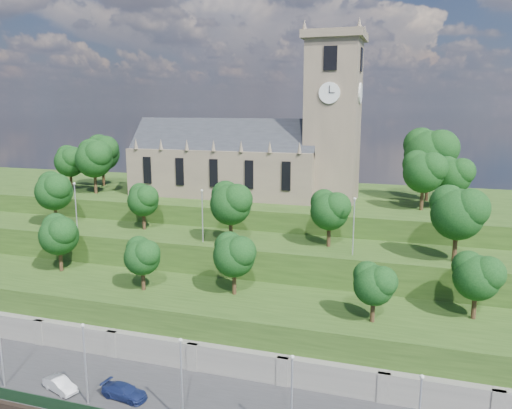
% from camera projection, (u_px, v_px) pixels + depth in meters
% --- Properties ---
extents(promenade, '(160.00, 12.00, 2.00)m').
position_uv_depth(promenade, '(127.00, 396.00, 50.74)').
color(promenade, '#2D2D30').
rests_on(promenade, ground).
extents(retaining_wall, '(160.00, 2.10, 5.00)m').
position_uv_depth(retaining_wall, '(155.00, 355.00, 56.04)').
color(retaining_wall, slate).
rests_on(retaining_wall, ground).
extents(embankment_lower, '(160.00, 12.00, 8.00)m').
position_uv_depth(embankment_lower, '(178.00, 321.00, 61.39)').
color(embankment_lower, '#284517').
rests_on(embankment_lower, ground).
extents(embankment_upper, '(160.00, 10.00, 12.00)m').
position_uv_depth(embankment_upper, '(212.00, 277.00, 71.30)').
color(embankment_upper, '#284517').
rests_on(embankment_upper, ground).
extents(hilltop, '(160.00, 32.00, 15.00)m').
position_uv_depth(hilltop, '(256.00, 232.00, 90.67)').
color(hilltop, '#284517').
rests_on(hilltop, ground).
extents(church, '(38.60, 12.35, 27.60)m').
position_uv_depth(church, '(253.00, 152.00, 83.78)').
color(church, '#6F5F4E').
rests_on(church, hilltop).
extents(trees_lower, '(69.84, 8.78, 7.84)m').
position_uv_depth(trees_lower, '(188.00, 252.00, 59.65)').
color(trees_lower, '#332214').
rests_on(trees_lower, embankment_lower).
extents(trees_upper, '(63.46, 8.33, 9.03)m').
position_uv_depth(trees_upper, '(245.00, 201.00, 66.46)').
color(trees_upper, '#332214').
rests_on(trees_upper, embankment_upper).
extents(trees_hilltop, '(71.13, 17.10, 11.71)m').
position_uv_depth(trees_hilltop, '(262.00, 157.00, 82.98)').
color(trees_hilltop, '#332214').
rests_on(trees_hilltop, hilltop).
extents(lamp_posts_promenade, '(60.36, 0.36, 8.19)m').
position_uv_depth(lamp_posts_promenade, '(85.00, 358.00, 46.95)').
color(lamp_posts_promenade, '#B2B2B7').
rests_on(lamp_posts_promenade, promenade).
extents(lamp_posts_upper, '(40.36, 0.36, 7.24)m').
position_uv_depth(lamp_posts_upper, '(202.00, 212.00, 66.52)').
color(lamp_posts_upper, '#B2B2B7').
rests_on(lamp_posts_upper, embankment_upper).
extents(car_middle, '(4.35, 2.66, 1.35)m').
position_uv_depth(car_middle, '(60.00, 385.00, 49.81)').
color(car_middle, silver).
rests_on(car_middle, promenade).
extents(car_right, '(4.96, 2.52, 1.38)m').
position_uv_depth(car_right, '(124.00, 392.00, 48.59)').
color(car_right, navy).
rests_on(car_right, promenade).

